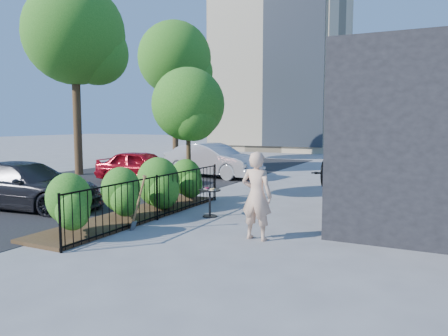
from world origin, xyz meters
The scene contains 14 objects.
ground centered at (0.00, 0.00, 0.00)m, with size 120.00×120.00×0.00m, color gray.
fence centered at (-1.50, 0.00, 0.56)m, with size 0.05×6.05×1.10m.
planting_bed centered at (-2.20, 0.00, 0.04)m, with size 1.30×6.00×0.08m, color #382616.
shrubs centered at (-2.10, 0.10, 0.70)m, with size 1.10×5.60×1.24m.
patio_tree centered at (-2.24, 2.76, 2.76)m, with size 2.20×2.20×3.94m.
street centered at (-7.00, 3.00, 0.00)m, with size 9.00×30.00×0.01m, color black.
street_tree_near centered at (-9.94, 5.96, 5.92)m, with size 4.40×4.40×8.28m.
street_tree_far centered at (-9.94, 13.96, 5.92)m, with size 4.40×4.40×8.28m.
cafe_table centered at (-0.53, 0.89, 0.48)m, with size 0.55×0.55×0.73m.
woman centered at (1.32, -0.56, 0.89)m, with size 0.65×0.43×1.79m, color #E0B091.
shovel centered at (-1.25, -1.08, 0.55)m, with size 0.43×0.16×1.27m.
car_red centered at (-5.74, 5.05, 0.64)m, with size 1.51×3.74×1.28m, color #A90E1C.
car_silver centered at (-4.25, 8.02, 0.73)m, with size 1.54×4.41×1.45m, color #A4A4A9.
car_darkgrey centered at (-5.59, -0.40, 0.63)m, with size 1.78×4.38×1.27m, color black.
Camera 1 is at (4.58, -8.57, 2.36)m, focal length 35.00 mm.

